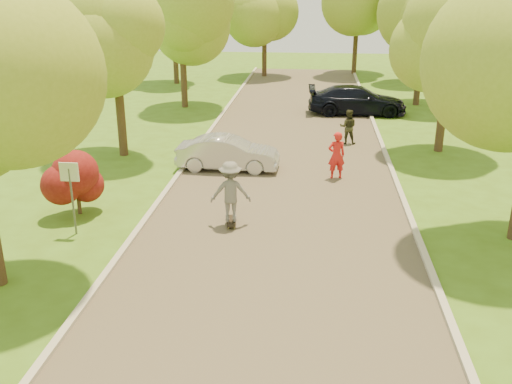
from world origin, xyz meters
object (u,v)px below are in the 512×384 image
at_px(silver_sedan, 228,153).
at_px(skateboarder, 231,192).
at_px(dark_sedan, 357,100).
at_px(longboard, 231,221).
at_px(street_sign, 70,183).
at_px(person_olive, 348,127).
at_px(person_striped, 336,155).

distance_m(silver_sedan, skateboarder, 5.45).
height_order(dark_sedan, longboard, dark_sedan).
distance_m(street_sign, silver_sedan, 7.44).
bearing_deg(person_olive, street_sign, 56.88).
xyz_separation_m(silver_sedan, longboard, (0.89, -5.36, -0.55)).
xyz_separation_m(silver_sedan, dark_sedan, (5.60, 10.56, 0.13)).
relative_size(skateboarder, person_striped, 1.04).
relative_size(longboard, person_olive, 0.63).
bearing_deg(person_olive, silver_sedan, 46.03).
xyz_separation_m(dark_sedan, person_olive, (-0.78, -6.31, 0.01)).
distance_m(silver_sedan, longboard, 5.46).
relative_size(skateboarder, person_olive, 1.19).
xyz_separation_m(person_striped, person_olive, (0.66, 4.94, -0.11)).
bearing_deg(street_sign, longboard, 14.66).
bearing_deg(skateboarder, silver_sedan, -90.05).
xyz_separation_m(skateboarder, person_olive, (3.92, 9.61, -0.27)).
xyz_separation_m(longboard, person_olive, (3.92, 9.61, 0.68)).
bearing_deg(person_olive, skateboarder, 72.37).
distance_m(dark_sedan, longboard, 16.61).
relative_size(street_sign, person_olive, 1.39).
xyz_separation_m(longboard, skateboarder, (0.00, 0.00, 0.95)).
height_order(silver_sedan, dark_sedan, dark_sedan).
distance_m(longboard, person_olive, 10.40).
distance_m(skateboarder, person_striped, 5.70).
relative_size(street_sign, longboard, 2.20).
xyz_separation_m(street_sign, person_striped, (7.65, 5.82, -0.67)).
bearing_deg(dark_sedan, street_sign, 150.29).
height_order(street_sign, person_olive, street_sign).
relative_size(longboard, skateboarder, 0.53).
bearing_deg(silver_sedan, person_olive, -47.23).
height_order(longboard, person_striped, person_striped).
xyz_separation_m(silver_sedan, skateboarder, (0.89, -5.36, 0.40)).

